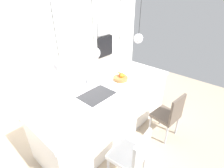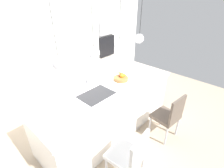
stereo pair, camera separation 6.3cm
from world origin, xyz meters
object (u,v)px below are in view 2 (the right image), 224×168
object	(u,v)px
microwave	(106,28)
chair_middle	(169,115)
oven	(107,46)
fruit_bowl	(121,78)
chair_near	(130,155)

from	to	relation	value
microwave	chair_middle	distance (m)	2.89
oven	chair_middle	world-z (taller)	oven
fruit_bowl	oven	bearing A→B (deg)	52.66
oven	chair_near	world-z (taller)	oven
fruit_bowl	chair_near	xyz separation A→B (m)	(-0.96, -0.98, -0.44)
oven	chair_near	bearing A→B (deg)	-130.37
fruit_bowl	chair_near	bearing A→B (deg)	-134.64
microwave	chair_middle	world-z (taller)	microwave
microwave	oven	bearing A→B (deg)	0.00
fruit_bowl	chair_near	size ratio (longest dim) A/B	0.31
chair_near	oven	bearing A→B (deg)	49.63
microwave	oven	size ratio (longest dim) A/B	0.96
fruit_bowl	chair_near	distance (m)	1.44
microwave	chair_near	size ratio (longest dim) A/B	0.61
fruit_bowl	oven	distance (m)	1.93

